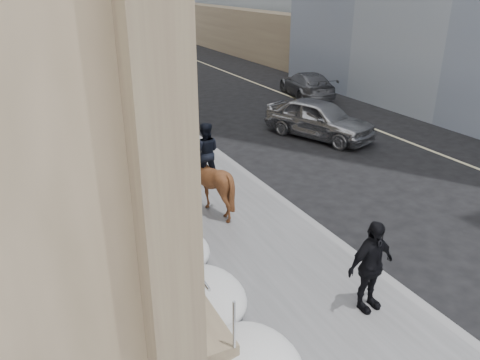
{
  "coord_description": "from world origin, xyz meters",
  "views": [
    {
      "loc": [
        -4.31,
        -7.28,
        6.32
      ],
      "look_at": [
        0.49,
        2.41,
        1.7
      ],
      "focal_mm": 35.0,
      "sensor_mm": 36.0,
      "label": 1
    }
  ],
  "objects_px": {
    "mounted_horse_left": "(156,159)",
    "car_silver": "(319,119)",
    "mounted_horse_right": "(207,176)",
    "car_grey": "(307,85)",
    "pedestrian": "(371,266)"
  },
  "relations": [
    {
      "from": "mounted_horse_right",
      "to": "pedestrian",
      "type": "distance_m",
      "value": 5.65
    },
    {
      "from": "mounted_horse_right",
      "to": "pedestrian",
      "type": "relative_size",
      "value": 1.32
    },
    {
      "from": "car_silver",
      "to": "car_grey",
      "type": "bearing_deg",
      "value": 38.84
    },
    {
      "from": "mounted_horse_left",
      "to": "car_silver",
      "type": "bearing_deg",
      "value": -150.27
    },
    {
      "from": "car_grey",
      "to": "pedestrian",
      "type": "bearing_deg",
      "value": 72.53
    },
    {
      "from": "car_silver",
      "to": "car_grey",
      "type": "relative_size",
      "value": 0.98
    },
    {
      "from": "pedestrian",
      "to": "car_grey",
      "type": "distance_m",
      "value": 19.53
    },
    {
      "from": "mounted_horse_left",
      "to": "car_silver",
      "type": "distance_m",
      "value": 8.6
    },
    {
      "from": "mounted_horse_left",
      "to": "car_grey",
      "type": "xyz_separation_m",
      "value": [
        11.98,
        9.56,
        -0.56
      ]
    },
    {
      "from": "mounted_horse_left",
      "to": "car_silver",
      "type": "height_order",
      "value": "mounted_horse_left"
    },
    {
      "from": "mounted_horse_right",
      "to": "car_grey",
      "type": "height_order",
      "value": "mounted_horse_right"
    },
    {
      "from": "mounted_horse_right",
      "to": "car_grey",
      "type": "xyz_separation_m",
      "value": [
        11.03,
        11.36,
        -0.47
      ]
    },
    {
      "from": "mounted_horse_left",
      "to": "mounted_horse_right",
      "type": "distance_m",
      "value": 2.04
    },
    {
      "from": "mounted_horse_left",
      "to": "car_grey",
      "type": "height_order",
      "value": "mounted_horse_left"
    },
    {
      "from": "car_grey",
      "to": "mounted_horse_right",
      "type": "bearing_deg",
      "value": 58.55
    }
  ]
}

